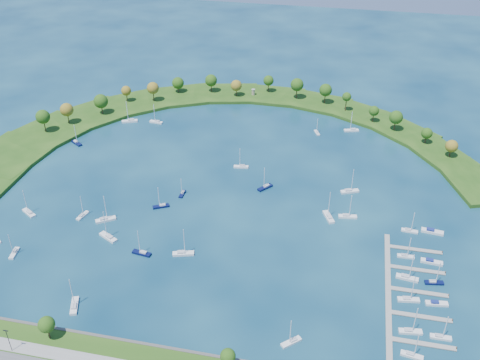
% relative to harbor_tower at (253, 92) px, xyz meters
% --- Properties ---
extents(ground, '(700.00, 700.00, 0.00)m').
position_rel_harbor_tower_xyz_m(ground, '(9.37, -114.60, -4.08)').
color(ground, '#072742').
rests_on(ground, ground).
extents(breakwater, '(286.74, 247.64, 2.00)m').
position_rel_harbor_tower_xyz_m(breakwater, '(-36.95, -65.89, -3.09)').
color(breakwater, '#1E4512').
rests_on(breakwater, ground).
extents(breakwater_trees, '(239.53, 93.49, 14.13)m').
position_rel_harbor_tower_xyz_m(breakwater_trees, '(-11.60, -27.26, 6.36)').
color(breakwater_trees, '#382314').
rests_on(breakwater_trees, breakwater).
extents(harbor_tower, '(2.60, 2.60, 4.06)m').
position_rel_harbor_tower_xyz_m(harbor_tower, '(0.00, 0.00, 0.00)').
color(harbor_tower, gray).
rests_on(harbor_tower, breakwater).
extents(dock_system, '(24.28, 82.00, 1.60)m').
position_rel_harbor_tower_xyz_m(dock_system, '(94.67, -175.60, -3.73)').
color(dock_system, gray).
rests_on(dock_system, ground).
extents(moored_boat_0, '(3.35, 7.77, 11.06)m').
position_rel_harbor_tower_xyz_m(moored_boat_0, '(-69.38, -181.43, -3.20)').
color(moored_boat_0, white).
rests_on(moored_boat_0, ground).
extents(moored_boat_1, '(8.62, 3.45, 12.33)m').
position_rel_harbor_tower_xyz_m(moored_boat_1, '(-15.77, -170.03, -3.17)').
color(moored_boat_1, '#090F3A').
rests_on(moored_boat_1, ground).
extents(moored_boat_2, '(8.29, 6.56, 12.32)m').
position_rel_harbor_tower_xyz_m(moored_boat_2, '(-87.77, -85.43, -3.17)').
color(moored_boat_2, '#090F3A').
rests_on(moored_boat_2, ground).
extents(moored_boat_3, '(9.46, 5.92, 13.50)m').
position_rel_harbor_tower_xyz_m(moored_boat_3, '(69.28, -103.15, -3.13)').
color(moored_boat_3, white).
rests_on(moored_boat_3, ground).
extents(moored_boat_4, '(5.55, 9.45, 13.42)m').
position_rel_harbor_tower_xyz_m(moored_boat_4, '(-29.85, -204.69, -3.13)').
color(moored_boat_4, white).
rests_on(moored_boat_4, ground).
extents(moored_boat_5, '(6.41, 9.85, 14.11)m').
position_rel_harbor_tower_xyz_m(moored_boat_5, '(60.66, -127.20, -3.11)').
color(moored_boat_5, white).
rests_on(moored_boat_5, ground).
extents(moored_boat_6, '(8.85, 6.82, 13.06)m').
position_rel_harbor_tower_xyz_m(moored_boat_6, '(-78.49, -153.67, -3.15)').
color(moored_boat_6, white).
rests_on(moored_boat_6, ground).
extents(moored_boat_7, '(3.83, 7.76, 10.98)m').
position_rel_harbor_tower_xyz_m(moored_boat_7, '(-52.72, -150.25, -3.21)').
color(moored_boat_7, white).
rests_on(moored_boat_7, ground).
extents(moored_boat_8, '(9.53, 5.02, 13.49)m').
position_rel_harbor_tower_xyz_m(moored_boat_8, '(1.67, -166.60, -3.13)').
color(moored_boat_8, white).
rests_on(moored_boat_8, ground).
extents(moored_boat_9, '(9.24, 7.39, 13.77)m').
position_rel_harbor_tower_xyz_m(moored_boat_9, '(-40.83, -151.08, -3.12)').
color(moored_boat_9, white).
rests_on(moored_boat_9, ground).
extents(moored_boat_10, '(7.27, 8.11, 12.55)m').
position_rel_harbor_tower_xyz_m(moored_boat_10, '(27.22, -108.52, -3.16)').
color(moored_boat_10, '#090F3A').
rests_on(moored_boat_10, ground).
extents(moored_boat_11, '(7.30, 6.91, 11.55)m').
position_rel_harbor_tower_xyz_m(moored_boat_11, '(53.41, -204.55, -3.19)').
color(moored_boat_11, white).
rests_on(moored_boat_11, ground).
extents(moored_boat_12, '(8.84, 3.56, 12.63)m').
position_rel_harbor_tower_xyz_m(moored_boat_12, '(69.28, -124.80, -3.16)').
color(moored_boat_12, white).
rests_on(moored_boat_12, ground).
extents(moored_boat_14, '(9.86, 7.00, 14.30)m').
position_rel_harbor_tower_xyz_m(moored_boat_14, '(-34.16, -163.03, -3.10)').
color(moored_boat_14, white).
rests_on(moored_boat_14, ground).
extents(moored_boat_15, '(9.96, 6.18, 14.19)m').
position_rel_harbor_tower_xyz_m(moored_boat_15, '(-68.17, -52.40, -3.11)').
color(moored_boat_15, white).
rests_on(moored_boat_15, ground).
extents(moored_boat_16, '(9.13, 4.70, 12.92)m').
position_rel_harbor_tower_xyz_m(moored_boat_16, '(67.46, -35.85, -3.15)').
color(moored_boat_16, white).
rests_on(moored_boat_16, ground).
extents(moored_boat_17, '(8.64, 3.47, 12.34)m').
position_rel_harbor_tower_xyz_m(moored_boat_17, '(-51.68, -50.06, -3.17)').
color(moored_boat_17, white).
rests_on(moored_boat_17, ground).
extents(moored_boat_18, '(8.04, 5.63, 11.63)m').
position_rel_harbor_tower_xyz_m(moored_boat_18, '(-19.07, -135.26, -3.19)').
color(moored_boat_18, '#090F3A').
rests_on(moored_boat_18, ground).
extents(moored_boat_19, '(4.27, 6.68, 9.55)m').
position_rel_harbor_tower_xyz_m(moored_boat_19, '(47.33, -43.06, -3.24)').
color(moored_boat_19, white).
rests_on(moored_boat_19, ground).
extents(moored_boat_20, '(1.98, 6.66, 9.73)m').
position_rel_harbor_tower_xyz_m(moored_boat_20, '(-12.27, -122.75, -3.23)').
color(moored_boat_20, '#090F3A').
rests_on(moored_boat_20, ground).
extents(moored_boat_21, '(8.15, 3.30, 11.64)m').
position_rel_harbor_tower_xyz_m(moored_boat_21, '(11.08, -91.20, -3.19)').
color(moored_boat_21, white).
rests_on(moored_boat_21, ground).
extents(docked_boat_0, '(7.96, 3.43, 11.33)m').
position_rel_harbor_tower_xyz_m(docked_boat_0, '(94.90, -201.67, -3.20)').
color(docked_boat_0, white).
rests_on(docked_boat_0, ground).
extents(docked_boat_2, '(8.66, 3.49, 12.37)m').
position_rel_harbor_tower_xyz_m(docked_boat_2, '(94.89, -190.75, -3.17)').
color(docked_boat_2, white).
rests_on(docked_boat_2, ground).
extents(docked_boat_3, '(7.53, 2.13, 11.06)m').
position_rel_harbor_tower_xyz_m(docked_boat_3, '(105.40, -191.18, -3.20)').
color(docked_boat_3, white).
rests_on(docked_boat_3, ground).
extents(docked_boat_4, '(8.67, 3.52, 12.38)m').
position_rel_harbor_tower_xyz_m(docked_boat_4, '(94.89, -174.47, -3.17)').
color(docked_boat_4, white).
rests_on(docked_boat_4, ground).
extents(docked_boat_5, '(8.74, 3.47, 1.73)m').
position_rel_harbor_tower_xyz_m(docked_boat_5, '(105.35, -174.30, -3.45)').
color(docked_boat_5, white).
rests_on(docked_boat_5, ground).
extents(docked_boat_6, '(9.17, 3.72, 13.09)m').
position_rel_harbor_tower_xyz_m(docked_boat_6, '(94.88, -162.01, -3.14)').
color(docked_boat_6, white).
rests_on(docked_boat_6, ground).
extents(docked_boat_7, '(7.74, 3.31, 11.02)m').
position_rel_harbor_tower_xyz_m(docked_boat_7, '(105.40, -162.48, -3.20)').
color(docked_boat_7, '#090F3A').
rests_on(docked_boat_7, ground).
extents(docked_boat_8, '(7.20, 2.10, 10.55)m').
position_rel_harbor_tower_xyz_m(docked_boat_8, '(94.91, -148.30, -3.22)').
color(docked_boat_8, white).
rests_on(docked_boat_8, ground).
extents(docked_boat_9, '(9.18, 3.34, 1.83)m').
position_rel_harbor_tower_xyz_m(docked_boat_9, '(105.34, -149.77, -3.41)').
color(docked_boat_9, white).
rests_on(docked_boat_9, ground).
extents(docked_boat_10, '(7.48, 2.69, 10.77)m').
position_rel_harbor_tower_xyz_m(docked_boat_10, '(97.31, -129.81, -3.21)').
color(docked_boat_10, white).
rests_on(docked_boat_10, ground).
extents(docked_boat_11, '(9.99, 3.88, 1.98)m').
position_rel_harbor_tower_xyz_m(docked_boat_11, '(107.23, -128.37, -3.35)').
color(docked_boat_11, white).
rests_on(docked_boat_11, ground).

